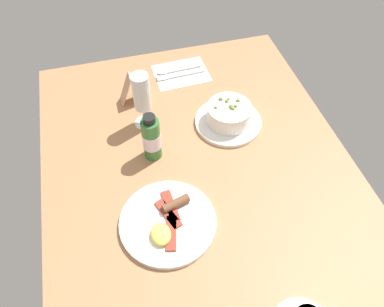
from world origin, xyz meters
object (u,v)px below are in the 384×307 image
cutlery_setting (180,73)px  breakfast_plate (168,222)px  sauce_bottle_green (152,138)px  menu_card (132,88)px  porridge_bowl (229,115)px  wine_glass (142,95)px

cutlery_setting → breakfast_plate: (-54.76, 16.45, 0.69)cm
sauce_bottle_green → menu_card: 23.65cm
porridge_bowl → breakfast_plate: (-28.50, 24.91, -2.37)cm
wine_glass → sauce_bottle_green: (-12.68, 0.05, -4.39)cm
porridge_bowl → wine_glass: (6.57, 23.96, 7.96)cm
cutlery_setting → menu_card: size_ratio=1.86×
cutlery_setting → wine_glass: wine_glass is taller
cutlery_setting → breakfast_plate: 57.18cm
porridge_bowl → wine_glass: 26.09cm
cutlery_setting → menu_card: menu_card is taller
porridge_bowl → menu_card: bearing=56.1°
menu_card → wine_glass: bearing=-170.1°
porridge_bowl → breakfast_plate: porridge_bowl is taller
sauce_bottle_green → breakfast_plate: 23.18cm
wine_glass → breakfast_plate: size_ratio=0.76×
porridge_bowl → menu_card: 31.20cm
porridge_bowl → cutlery_setting: size_ratio=1.07×
cutlery_setting → wine_glass: size_ratio=1.03×
breakfast_plate → sauce_bottle_green: bearing=-2.3°
sauce_bottle_green → breakfast_plate: (-22.39, 0.90, -5.93)cm
sauce_bottle_green → breakfast_plate: size_ratio=0.64×
menu_card → breakfast_plate: bearing=-178.8°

